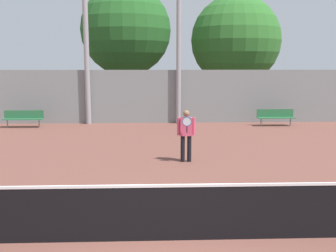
{
  "coord_description": "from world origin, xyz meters",
  "views": [
    {
      "loc": [
        0.01,
        -6.78,
        3.25
      ],
      "look_at": [
        0.54,
        6.95,
        0.99
      ],
      "focal_mm": 42.0,
      "sensor_mm": 36.0,
      "label": 1
    }
  ],
  "objects": [
    {
      "name": "ground_plane",
      "position": [
        0.0,
        0.0,
        0.0
      ],
      "size": [
        100.0,
        100.0,
        0.0
      ],
      "primitive_type": "plane",
      "color": "brown"
    },
    {
      "name": "tennis_net",
      "position": [
        0.0,
        0.0,
        0.54
      ],
      "size": [
        12.44,
        0.09,
        1.07
      ],
      "color": "#195128",
      "rests_on": "ground_plane"
    },
    {
      "name": "tennis_player",
      "position": [
        1.09,
        5.74,
        0.97
      ],
      "size": [
        0.59,
        0.4,
        1.7
      ],
      "rotation": [
        0.0,
        0.0,
        0.01
      ],
      "color": "black",
      "rests_on": "ground_plane"
    },
    {
      "name": "bench_courtside_near",
      "position": [
        6.27,
        12.86,
        0.52
      ],
      "size": [
        1.9,
        0.4,
        0.84
      ],
      "color": "#28663D",
      "rests_on": "ground_plane"
    },
    {
      "name": "bench_courtside_far",
      "position": [
        -6.44,
        12.86,
        0.52
      ],
      "size": [
        1.95,
        0.4,
        0.84
      ],
      "color": "#28663D",
      "rests_on": "ground_plane"
    },
    {
      "name": "light_pole_far_right",
      "position": [
        -3.38,
        13.88,
        6.18
      ],
      "size": [
        0.9,
        0.6,
        10.86
      ],
      "color": "#939399",
      "rests_on": "ground_plane"
    },
    {
      "name": "light_pole_center_back",
      "position": [
        1.37,
        13.86,
        5.68
      ],
      "size": [
        0.9,
        0.6,
        9.61
      ],
      "color": "#939399",
      "rests_on": "ground_plane"
    },
    {
      "name": "back_fence",
      "position": [
        0.0,
        14.09,
        1.41
      ],
      "size": [
        28.73,
        0.06,
        2.82
      ],
      "color": "gray",
      "rests_on": "ground_plane"
    },
    {
      "name": "tree_green_tall",
      "position": [
        -1.67,
        18.84,
        5.2
      ],
      "size": [
        5.71,
        5.71,
        8.07
      ],
      "color": "brown",
      "rests_on": "ground_plane"
    },
    {
      "name": "tree_green_broad",
      "position": [
        5.49,
        19.47,
        4.61
      ],
      "size": [
        5.89,
        5.89,
        7.56
      ],
      "color": "brown",
      "rests_on": "ground_plane"
    }
  ]
}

